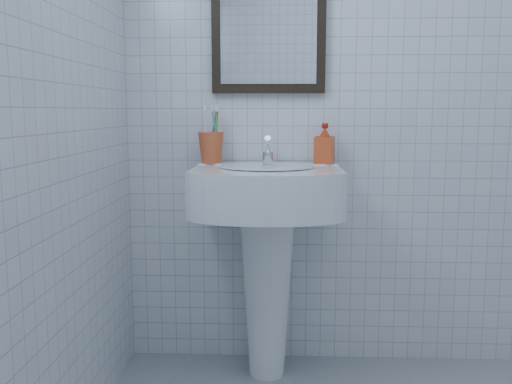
{
  "coord_description": "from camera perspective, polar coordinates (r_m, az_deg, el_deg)",
  "views": [
    {
      "loc": [
        -0.4,
        -1.39,
        1.16
      ],
      "look_at": [
        -0.5,
        0.86,
        0.84
      ],
      "focal_mm": 40.0,
      "sensor_mm": 36.0,
      "label": 1
    }
  ],
  "objects": [
    {
      "name": "soap_dispenser",
      "position": [
        2.51,
        6.88,
        4.84
      ],
      "size": [
        0.1,
        0.1,
        0.17
      ],
      "primitive_type": "imported",
      "rotation": [
        0.0,
        0.0,
        -0.29
      ],
      "color": "red",
      "rests_on": "washbasin"
    },
    {
      "name": "wall_mirror",
      "position": [
        2.6,
        1.27,
        16.71
      ],
      "size": [
        0.5,
        0.04,
        0.62
      ],
      "color": "black",
      "rests_on": "wall_back"
    },
    {
      "name": "toothbrush_cup",
      "position": [
        2.52,
        -4.51,
        4.45
      ],
      "size": [
        0.14,
        0.14,
        0.13
      ],
      "primitive_type": null,
      "rotation": [
        0.0,
        0.0,
        0.26
      ],
      "color": "#CA502A",
      "rests_on": "washbasin"
    },
    {
      "name": "faucet",
      "position": [
        2.5,
        1.19,
        3.99
      ],
      "size": [
        0.05,
        0.11,
        0.12
      ],
      "color": "white",
      "rests_on": "washbasin"
    },
    {
      "name": "washbasin",
      "position": [
        2.44,
        1.11,
        -4.45
      ],
      "size": [
        0.61,
        0.45,
        0.94
      ],
      "color": "white",
      "rests_on": "ground"
    },
    {
      "name": "wall_back",
      "position": [
        2.62,
        11.41,
        9.89
      ],
      "size": [
        2.2,
        0.02,
        2.5
      ],
      "primitive_type": "cube",
      "color": "white",
      "rests_on": "ground"
    }
  ]
}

